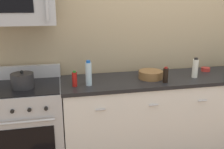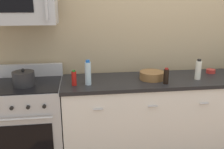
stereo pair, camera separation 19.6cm
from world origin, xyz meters
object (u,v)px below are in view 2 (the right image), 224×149
(bottle_vinegar_white, at_px, (198,70))
(microwave, at_px, (18,4))
(bowl_red_small, at_px, (211,71))
(bowl_wooden_salad, at_px, (152,75))
(stockpot, at_px, (24,78))
(range_oven, at_px, (29,122))
(bottle_water_clear, at_px, (88,73))
(bottle_hot_sauce_red, at_px, (74,78))
(bottle_soy_sauce_dark, at_px, (166,76))

(bottle_vinegar_white, bearing_deg, microwave, 176.12)
(bottle_vinegar_white, height_order, bowl_red_small, bottle_vinegar_white)
(bowl_red_small, xyz_separation_m, bowl_wooden_salad, (-0.80, -0.15, 0.02))
(bottle_vinegar_white, distance_m, stockpot, 1.91)
(bottle_vinegar_white, height_order, stockpot, bottle_vinegar_white)
(range_oven, bearing_deg, bottle_vinegar_white, -2.54)
(bowl_wooden_salad, bearing_deg, bottle_water_clear, -172.48)
(range_oven, height_order, bottle_water_clear, bottle_water_clear)
(bottle_vinegar_white, relative_size, bottle_hot_sauce_red, 1.42)
(microwave, height_order, bottle_hot_sauce_red, microwave)
(bottle_soy_sauce_dark, relative_size, bowl_wooden_salad, 0.63)
(bowl_red_small, bearing_deg, bottle_hot_sauce_red, -171.28)
(microwave, xyz_separation_m, bowl_red_small, (2.19, 0.10, -0.81))
(microwave, distance_m, bowl_red_small, 2.34)
(bottle_water_clear, height_order, bowl_red_small, bottle_water_clear)
(range_oven, xyz_separation_m, bowl_red_small, (2.19, 0.14, 0.47))
(bottle_vinegar_white, height_order, bottle_hot_sauce_red, bottle_vinegar_white)
(range_oven, xyz_separation_m, bottle_vinegar_white, (1.91, -0.08, 0.56))
(microwave, relative_size, bottle_soy_sauce_dark, 4.26)
(bottle_vinegar_white, distance_m, bottle_water_clear, 1.24)
(microwave, xyz_separation_m, bowl_wooden_salad, (1.39, -0.06, -0.78))
(bowl_red_small, relative_size, stockpot, 0.49)
(bowl_red_small, xyz_separation_m, stockpot, (-2.19, -0.19, 0.05))
(bottle_hot_sauce_red, bearing_deg, bottle_water_clear, 2.51)
(bowl_wooden_salad, bearing_deg, microwave, 177.61)
(range_oven, height_order, bottle_hot_sauce_red, bottle_hot_sauce_red)
(microwave, distance_m, stockpot, 0.76)
(bottle_water_clear, height_order, bowl_wooden_salad, bottle_water_clear)
(microwave, bearing_deg, stockpot, -90.13)
(bottle_water_clear, distance_m, bowl_red_small, 1.55)
(range_oven, height_order, bowl_wooden_salad, range_oven)
(bottle_vinegar_white, relative_size, bowl_red_small, 2.09)
(bowl_wooden_salad, bearing_deg, bottle_soy_sauce_dark, -60.13)
(bottle_soy_sauce_dark, xyz_separation_m, bowl_wooden_salad, (-0.10, 0.18, -0.03))
(range_oven, relative_size, bottle_hot_sauce_red, 6.49)
(bowl_wooden_salad, bearing_deg, range_oven, 179.45)
(microwave, relative_size, bottle_hot_sauce_red, 4.52)
(bowl_wooden_salad, height_order, stockpot, stockpot)
(bowl_red_small, bearing_deg, bottle_water_clear, -170.69)
(range_oven, bearing_deg, stockpot, -90.00)
(bottle_soy_sauce_dark, height_order, bottle_water_clear, bottle_water_clear)
(bottle_vinegar_white, distance_m, bowl_red_small, 0.37)
(bottle_hot_sauce_red, bearing_deg, bottle_soy_sauce_dark, -4.49)
(bowl_red_small, height_order, bowl_wooden_salad, bowl_wooden_salad)
(bottle_hot_sauce_red, height_order, bowl_red_small, bottle_hot_sauce_red)
(microwave, bearing_deg, bottle_soy_sauce_dark, -9.00)
(range_oven, bearing_deg, microwave, 89.71)
(microwave, bearing_deg, bottle_vinegar_white, -3.88)
(bowl_red_small, bearing_deg, microwave, -177.49)
(bowl_wooden_salad, relative_size, stockpot, 1.23)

